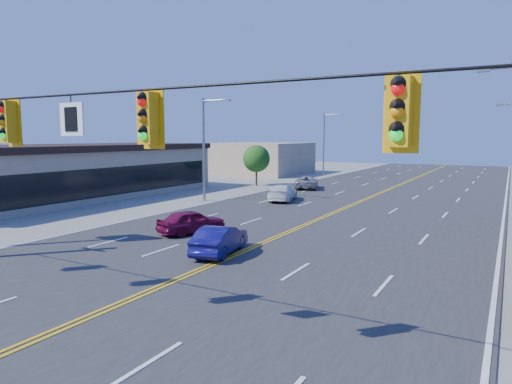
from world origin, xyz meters
The scene contains 12 objects.
ground centered at (0.00, 0.00, 0.00)m, with size 160.00×160.00×0.00m, color gray.
road centered at (0.00, 20.00, 0.03)m, with size 20.00×120.00×0.06m, color #2D2D30.
signal_span centered at (-0.12, 0.00, 4.89)m, with size 24.32×0.34×9.00m.
strip_mall centered at (-22.00, 18.00, 2.25)m, with size 10.40×26.40×4.40m.
streetlight_sw centered at (-10.79, 22.00, 4.51)m, with size 2.55×0.25×8.00m.
streetlight_nw centered at (-10.79, 48.00, 4.51)m, with size 2.55×0.25×8.00m.
tree_west centered at (-13.00, 34.00, 2.79)m, with size 2.80×2.80×4.20m.
bld_west_far centered at (-20.00, 48.00, 2.10)m, with size 11.00×12.00×4.20m, color tan.
car_magenta centered at (-4.33, 11.59, 0.62)m, with size 1.45×3.62×1.23m, color maroon.
car_blue centered at (-0.70, 8.82, 0.61)m, with size 1.30×3.72×1.23m, color navy.
car_white centered at (-5.52, 24.85, 0.63)m, with size 1.78×4.37×1.27m, color white.
car_silver centered at (-7.17, 33.52, 0.63)m, with size 2.07×4.50×1.25m, color #9E9EA2.
Camera 1 is at (10.02, -7.12, 5.06)m, focal length 32.00 mm.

